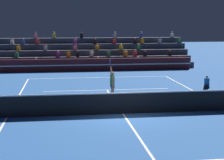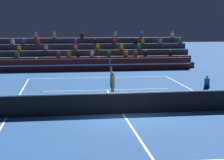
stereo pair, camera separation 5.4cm
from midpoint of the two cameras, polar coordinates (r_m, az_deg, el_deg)
ground_plane at (r=18.25m, az=1.60°, el=-5.17°), size 120.00×120.00×0.00m
court_lines at (r=18.25m, az=1.60°, el=-5.16°), size 11.10×23.90×0.01m
tennis_net at (r=18.13m, az=1.61°, el=-3.51°), size 12.00×0.10×1.10m
sponsor_banner_wall at (r=33.88m, az=-2.81°, el=2.34°), size 18.00×0.26×1.10m
bleacher_stand at (r=37.60m, az=-3.31°, el=3.71°), size 19.44×4.75×3.38m
ball_kid_courtside at (r=25.91m, az=14.18°, el=-0.47°), size 0.30×0.36×0.84m
tennis_player at (r=20.67m, az=-0.03°, el=-0.71°), size 0.34×1.28×2.35m
tennis_ball at (r=19.84m, az=-9.61°, el=-4.04°), size 0.07×0.07×0.07m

